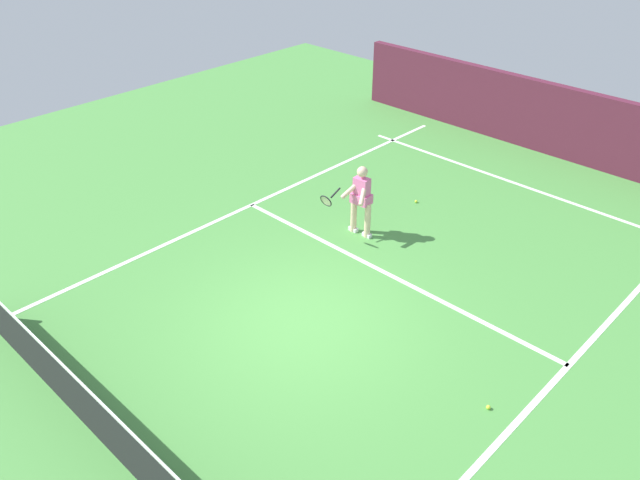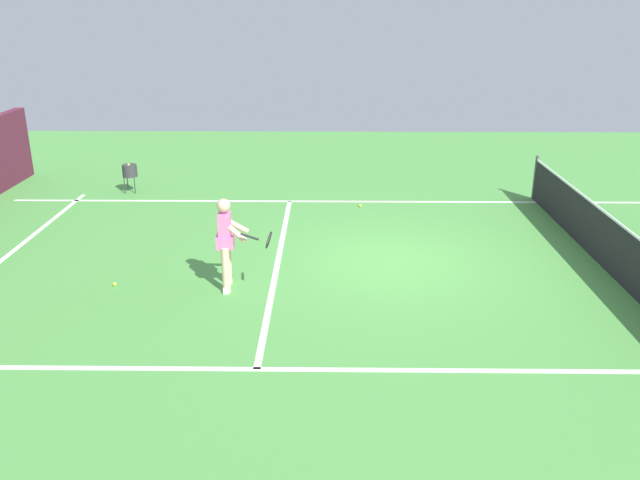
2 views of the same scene
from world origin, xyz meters
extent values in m
plane|color=#4C9342|center=(0.00, 0.00, 0.00)|extent=(25.23, 25.23, 0.00)
cube|color=white|center=(0.00, -7.20, 0.00)|extent=(8.60, 0.10, 0.01)
cube|color=white|center=(0.00, -2.08, 0.00)|extent=(7.60, 0.10, 0.01)
cube|color=white|center=(-3.80, 0.00, 0.00)|extent=(0.10, 17.41, 0.01)
cube|color=white|center=(3.80, 0.00, 0.00)|extent=(0.10, 17.41, 0.01)
cylinder|color=#4C4C51|center=(-4.10, 3.81, 0.53)|extent=(0.08, 0.08, 1.06)
cube|color=#232326|center=(0.00, 3.81, 0.47)|extent=(8.12, 0.02, 0.94)
cube|color=white|center=(0.00, 3.81, 0.96)|extent=(8.12, 0.02, 0.04)
cylinder|color=beige|center=(1.02, -2.84, 0.39)|extent=(0.13, 0.13, 0.78)
cylinder|color=beige|center=(1.38, -2.82, 0.39)|extent=(0.13, 0.13, 0.78)
cube|color=white|center=(1.02, -2.84, 0.04)|extent=(0.20, 0.10, 0.08)
cube|color=white|center=(1.38, -2.82, 0.04)|extent=(0.20, 0.10, 0.08)
cube|color=pink|center=(1.20, -2.83, 1.04)|extent=(0.33, 0.22, 0.52)
cube|color=pink|center=(1.20, -2.83, 0.84)|extent=(0.42, 0.31, 0.20)
sphere|color=beige|center=(1.20, -2.83, 1.44)|extent=(0.22, 0.22, 0.22)
cylinder|color=beige|center=(1.04, -2.69, 1.06)|extent=(0.31, 0.46, 0.37)
cylinder|color=beige|center=(1.34, -2.67, 1.06)|extent=(0.26, 0.48, 0.37)
cylinder|color=black|center=(1.52, -2.39, 1.02)|extent=(0.05, 0.30, 0.14)
torus|color=black|center=(1.50, -2.09, 0.96)|extent=(0.29, 0.14, 0.28)
cylinder|color=beige|center=(1.50, -2.09, 0.96)|extent=(0.25, 0.10, 0.23)
sphere|color=#D1E533|center=(-3.37, -0.40, 0.03)|extent=(0.07, 0.07, 0.07)
sphere|color=#D1E533|center=(1.17, -4.75, 0.03)|extent=(0.07, 0.07, 0.07)
cylinder|color=#333338|center=(-4.57, -6.08, 0.55)|extent=(0.36, 0.36, 0.30)
cylinder|color=#333338|center=(-4.44, -5.96, 0.20)|extent=(0.02, 0.02, 0.40)
cylinder|color=#333338|center=(-4.69, -6.21, 0.20)|extent=(0.02, 0.02, 0.40)
cylinder|color=#333338|center=(-4.44, -6.21, 0.20)|extent=(0.02, 0.02, 0.40)
sphere|color=#D1E533|center=(-4.52, -6.08, 0.71)|extent=(0.07, 0.07, 0.07)
camera|label=1|loc=(-6.23, 6.11, 7.06)|focal=36.22mm
camera|label=2|loc=(11.28, -1.15, 4.56)|focal=36.94mm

